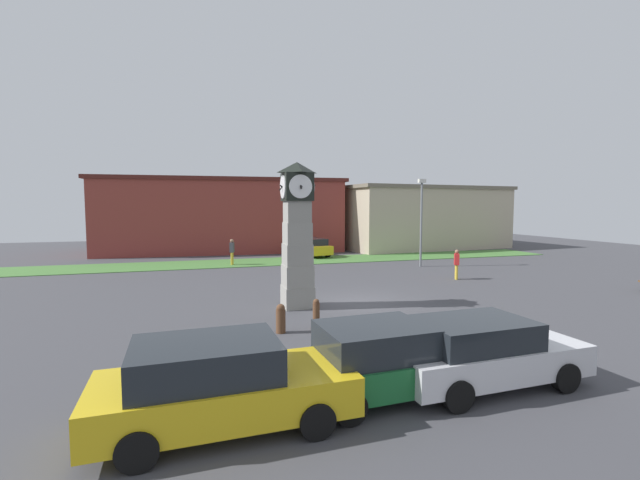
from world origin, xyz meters
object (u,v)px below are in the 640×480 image
car_navy_sedan (220,384)px  car_near_tower (383,360)px  car_by_building (482,351)px  pedestrian_near_bench (232,250)px  bollard_mid_row (316,314)px  pedestrian_crossing_lot (457,263)px  bollard_near_tower (281,318)px  street_lamp_far_side (421,216)px  clock_tower (297,236)px  car_far_lot (311,247)px

car_navy_sedan → car_near_tower: (3.33, 0.34, -0.04)m
car_by_building → pedestrian_near_bench: bearing=99.3°
bollard_mid_row → pedestrian_crossing_lot: bearing=34.2°
bollard_near_tower → street_lamp_far_side: 16.79m
bollard_mid_row → car_near_tower: bearing=-90.5°
bollard_near_tower → car_by_building: (3.45, -5.13, 0.30)m
car_near_tower → street_lamp_far_side: bearing=57.5°
clock_tower → car_far_lot: size_ratio=1.22×
bollard_mid_row → street_lamp_far_side: street_lamp_far_side is taller
bollard_near_tower → car_far_lot: 20.20m
bollard_mid_row → car_near_tower: 5.03m
car_far_lot → street_lamp_far_side: bearing=-54.5°
car_navy_sedan → car_by_building: size_ratio=1.03×
car_near_tower → car_by_building: bearing=-4.1°
clock_tower → bollard_mid_row: clock_tower is taller
bollard_mid_row → car_far_lot: car_far_lot is taller
clock_tower → car_by_building: (2.12, -8.29, -2.03)m
car_far_lot → car_navy_sedan: bearing=-109.3°
car_near_tower → street_lamp_far_side: (10.59, 16.64, 2.55)m
bollard_mid_row → bollard_near_tower: bearing=-176.8°
car_near_tower → pedestrian_near_bench: pedestrian_near_bench is taller
bollard_mid_row → car_navy_sedan: size_ratio=0.21×
pedestrian_crossing_lot → clock_tower: bearing=-159.6°
car_near_tower → car_far_lot: bearing=77.7°
car_near_tower → street_lamp_far_side: 19.89m
bollard_mid_row → car_far_lot: (5.21, 19.10, 0.24)m
pedestrian_near_bench → street_lamp_far_side: street_lamp_far_side is taller
car_far_lot → pedestrian_crossing_lot: bearing=-69.4°
car_by_building → pedestrian_crossing_lot: size_ratio=2.76×
clock_tower → car_navy_sedan: clock_tower is taller
car_near_tower → car_navy_sedan: bearing=-174.2°
car_navy_sedan → car_by_building: 5.65m
bollard_mid_row → car_by_building: size_ratio=0.22×
pedestrian_crossing_lot → street_lamp_far_side: size_ratio=0.28×
car_near_tower → pedestrian_crossing_lot: (9.91, 11.73, 0.15)m
car_near_tower → pedestrian_near_bench: size_ratio=2.30×
bollard_mid_row → pedestrian_crossing_lot: size_ratio=0.61×
street_lamp_far_side → clock_tower: bearing=-140.7°
pedestrian_near_bench → bollard_near_tower: bearing=-90.0°
bollard_near_tower → car_navy_sedan: bearing=-112.5°
car_near_tower → bollard_near_tower: bearing=102.9°
car_far_lot → street_lamp_far_side: street_lamp_far_side is taller
car_far_lot → pedestrian_crossing_lot: pedestrian_crossing_lot is taller
bollard_near_tower → car_navy_sedan: (-2.20, -5.30, 0.34)m
pedestrian_near_bench → pedestrian_crossing_lot: (11.03, -9.12, -0.09)m
bollard_mid_row → car_far_lot: size_ratio=0.21×
car_navy_sedan → pedestrian_crossing_lot: size_ratio=2.86×
car_near_tower → pedestrian_near_bench: 20.88m
car_by_building → clock_tower: bearing=104.3°
pedestrian_near_bench → pedestrian_crossing_lot: pedestrian_near_bench is taller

